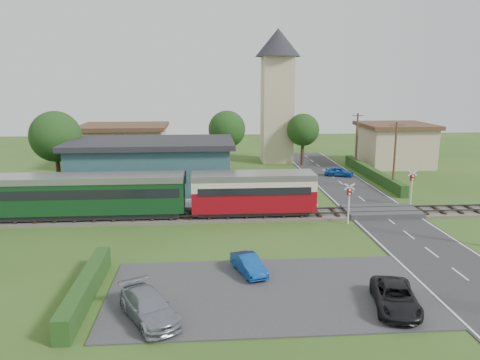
{
  "coord_description": "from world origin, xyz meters",
  "views": [
    {
      "loc": [
        -4.73,
        -34.94,
        11.22
      ],
      "look_at": [
        -1.8,
        4.0,
        2.71
      ],
      "focal_mm": 35.0,
      "sensor_mm": 36.0,
      "label": 1
    }
  ],
  "objects": [
    {
      "name": "ground",
      "position": [
        0.0,
        0.0,
        0.0
      ],
      "size": [
        120.0,
        120.0,
        0.0
      ],
      "primitive_type": "plane",
      "color": "#2D4C19"
    },
    {
      "name": "railway_track",
      "position": [
        0.0,
        2.0,
        0.11
      ],
      "size": [
        76.0,
        3.2,
        0.49
      ],
      "color": "#4C443D",
      "rests_on": "ground"
    },
    {
      "name": "road",
      "position": [
        10.0,
        0.0,
        0.03
      ],
      "size": [
        6.0,
        70.0,
        0.05
      ],
      "primitive_type": "cube",
      "color": "#28282B",
      "rests_on": "ground"
    },
    {
      "name": "car_park",
      "position": [
        -1.5,
        -12.0,
        0.04
      ],
      "size": [
        17.0,
        9.0,
        0.08
      ],
      "primitive_type": "cube",
      "color": "#333335",
      "rests_on": "ground"
    },
    {
      "name": "crossing_deck",
      "position": [
        10.0,
        2.0,
        0.23
      ],
      "size": [
        6.2,
        3.4,
        0.45
      ],
      "primitive_type": "cube",
      "color": "#333335",
      "rests_on": "ground"
    },
    {
      "name": "platform",
      "position": [
        -10.0,
        5.2,
        0.23
      ],
      "size": [
        30.0,
        3.0,
        0.45
      ],
      "primitive_type": "cube",
      "color": "gray",
      "rests_on": "ground"
    },
    {
      "name": "equipment_hut",
      "position": [
        -18.0,
        5.2,
        1.75
      ],
      "size": [
        2.3,
        2.3,
        2.55
      ],
      "color": "#C2B08C",
      "rests_on": "platform"
    },
    {
      "name": "station_building",
      "position": [
        -10.0,
        10.99,
        2.69
      ],
      "size": [
        16.0,
        9.0,
        5.3
      ],
      "color": "#295058",
      "rests_on": "ground"
    },
    {
      "name": "train",
      "position": [
        -17.66,
        2.0,
        2.18
      ],
      "size": [
        43.2,
        2.9,
        3.4
      ],
      "color": "#232328",
      "rests_on": "ground"
    },
    {
      "name": "church_tower",
      "position": [
        5.0,
        28.0,
        10.23
      ],
      "size": [
        6.0,
        6.0,
        17.6
      ],
      "color": "#C2B08C",
      "rests_on": "ground"
    },
    {
      "name": "house_west",
      "position": [
        -15.0,
        25.0,
        2.79
      ],
      "size": [
        10.8,
        8.8,
        5.5
      ],
      "color": "tan",
      "rests_on": "ground"
    },
    {
      "name": "house_east",
      "position": [
        20.0,
        24.0,
        2.8
      ],
      "size": [
        8.8,
        8.8,
        5.5
      ],
      "color": "tan",
      "rests_on": "ground"
    },
    {
      "name": "hedge_carpark",
      "position": [
        -11.0,
        -12.0,
        0.6
      ],
      "size": [
        0.8,
        9.0,
        1.2
      ],
      "primitive_type": "cube",
      "color": "#193814",
      "rests_on": "ground"
    },
    {
      "name": "hedge_roadside",
      "position": [
        14.2,
        16.0,
        0.6
      ],
      "size": [
        0.8,
        18.0,
        1.2
      ],
      "primitive_type": "cube",
      "color": "#193814",
      "rests_on": "ground"
    },
    {
      "name": "hedge_station",
      "position": [
        -10.0,
        15.5,
        0.65
      ],
      "size": [
        22.0,
        0.8,
        1.3
      ],
      "primitive_type": "cube",
      "color": "#193814",
      "rests_on": "ground"
    },
    {
      "name": "tree_a",
      "position": [
        -20.0,
        14.0,
        5.38
      ],
      "size": [
        5.2,
        5.2,
        8.0
      ],
      "color": "#332316",
      "rests_on": "ground"
    },
    {
      "name": "tree_b",
      "position": [
        -2.0,
        23.0,
        5.02
      ],
      "size": [
        4.6,
        4.6,
        7.34
      ],
      "color": "#332316",
      "rests_on": "ground"
    },
    {
      "name": "tree_c",
      "position": [
        8.0,
        25.0,
        4.65
      ],
      "size": [
        4.2,
        4.2,
        6.78
      ],
      "color": "#332316",
      "rests_on": "ground"
    },
    {
      "name": "utility_pole_c",
      "position": [
        14.2,
        10.0,
        3.63
      ],
      "size": [
        1.4,
        0.22,
        7.0
      ],
      "color": "#473321",
      "rests_on": "ground"
    },
    {
      "name": "utility_pole_d",
      "position": [
        14.2,
        22.0,
        3.63
      ],
      "size": [
        1.4,
        0.22,
        7.0
      ],
      "color": "#473321",
      "rests_on": "ground"
    },
    {
      "name": "crossing_signal_near",
      "position": [
        6.4,
        -0.41,
        2.14
      ],
      "size": [
        0.84,
        0.28,
        3.28
      ],
      "color": "silver",
      "rests_on": "ground"
    },
    {
      "name": "crossing_signal_far",
      "position": [
        13.6,
        4.39,
        2.14
      ],
      "size": [
        0.84,
        0.28,
        3.28
      ],
      "color": "silver",
      "rests_on": "ground"
    },
    {
      "name": "streetlamp_west",
      "position": [
        -22.0,
        20.0,
        3.04
      ],
      "size": [
        0.3,
        0.3,
        5.15
      ],
      "color": "#3F3F47",
      "rests_on": "ground"
    },
    {
      "name": "streetlamp_east",
      "position": [
        16.0,
        27.0,
        3.04
      ],
      "size": [
        0.3,
        0.3,
        5.15
      ],
      "color": "#3F3F47",
      "rests_on": "ground"
    },
    {
      "name": "car_on_road",
      "position": [
        10.78,
        17.41,
        0.6
      ],
      "size": [
        3.5,
        2.36,
        1.11
      ],
      "primitive_type": "imported",
      "rotation": [
        0.0,
        0.0,
        1.21
      ],
      "color": "#164BA3",
      "rests_on": "road"
    },
    {
      "name": "car_park_blue",
      "position": [
        -2.31,
        -9.5,
        0.62
      ],
      "size": [
        2.08,
        3.46,
        1.08
      ],
      "primitive_type": "imported",
      "rotation": [
        0.0,
        0.0,
        0.31
      ],
      "color": "navy",
      "rests_on": "car_park"
    },
    {
      "name": "car_park_silver",
      "position": [
        -7.5,
        -14.5,
        0.72
      ],
      "size": [
        3.66,
        4.77,
        1.29
      ],
      "primitive_type": "imported",
      "rotation": [
        0.0,
        0.0,
        0.48
      ],
      "color": "gray",
      "rests_on": "car_park"
    },
    {
      "name": "car_park_dark",
      "position": [
        4.5,
        -14.33,
        0.68
      ],
      "size": [
        2.83,
        4.63,
        1.2
      ],
      "primitive_type": "imported",
      "rotation": [
        0.0,
        0.0,
        -0.21
      ],
      "color": "black",
      "rests_on": "car_park"
    },
    {
      "name": "pedestrian_near",
      "position": [
        -4.81,
        5.22,
        1.22
      ],
      "size": [
        0.62,
        0.46,
        1.54
      ],
      "primitive_type": "imported",
      "rotation": [
        0.0,
        0.0,
        3.32
      ],
      "color": "gray",
      "rests_on": "platform"
    },
    {
      "name": "pedestrian_far",
      "position": [
        -17.47,
        5.31,
        1.31
      ],
      "size": [
        0.76,
        0.91,
        1.71
      ],
      "primitive_type": "imported",
      "rotation": [
        0.0,
        0.0,
        1.43
      ],
      "color": "gray",
      "rests_on": "platform"
    }
  ]
}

